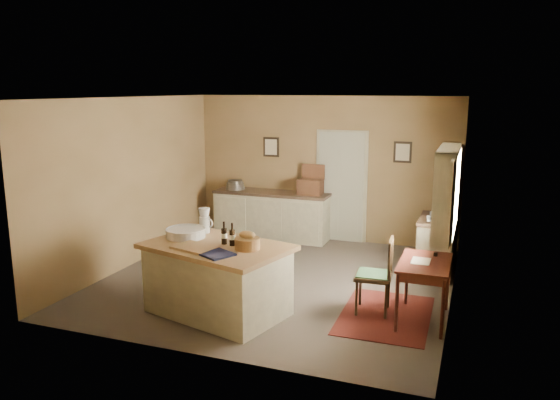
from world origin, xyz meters
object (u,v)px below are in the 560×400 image
Objects in this scene: work_island at (217,277)px; writing_desk at (425,269)px; desk_chair at (373,276)px; sideboard at (272,213)px; right_cabinet at (436,246)px; shelving_unit at (451,204)px.

writing_desk is (2.50, 0.65, 0.19)m from work_island.
writing_desk is 1.01× the size of desk_chair.
right_cabinet is (3.12, -1.12, -0.02)m from sideboard.
shelving_unit reaches higher than sideboard.
work_island is 2.59m from writing_desk.
shelving_unit reaches higher than work_island.
sideboard reaches higher than right_cabinet.
desk_chair is at bearing -106.15° from shelving_unit.
sideboard is at bearing 136.64° from writing_desk.
writing_desk is at bearing -8.81° from desk_chair.
sideboard is at bearing 114.65° from work_island.
work_island is 3.66m from sideboard.
sideboard is 2.27× the size of writing_desk.
right_cabinet is 1.05m from shelving_unit.
shelving_unit is (0.15, 2.75, 0.27)m from writing_desk.
desk_chair is at bearing 35.49° from work_island.
work_island reaches higher than desk_chair.
work_island is 1.99m from desk_chair.
writing_desk is 0.66m from desk_chair.
desk_chair is at bearing -109.55° from right_cabinet.
desk_chair is 1.89m from right_cabinet.
shelving_unit is at bearing 69.63° from desk_chair.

